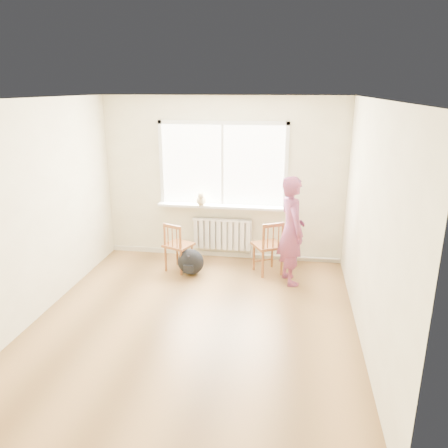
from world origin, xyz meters
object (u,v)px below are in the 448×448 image
at_px(person, 291,231).
at_px(backpack, 191,262).
at_px(chair_left, 177,247).
at_px(chair_right, 269,247).
at_px(cat, 201,199).

height_order(person, backpack, person).
relative_size(chair_left, chair_right, 0.93).
distance_m(chair_left, cat, 0.90).
relative_size(chair_right, cat, 2.28).
distance_m(chair_right, person, 0.56).
distance_m(cat, backpack, 1.07).
relative_size(chair_right, person, 0.53).
xyz_separation_m(chair_right, person, (0.33, -0.25, 0.37)).
bearing_deg(person, chair_left, 65.08).
bearing_deg(person, backpack, 68.02).
bearing_deg(backpack, person, -1.14).
bearing_deg(backpack, chair_right, 10.23).
relative_size(chair_left, backpack, 1.94).
bearing_deg(cat, person, -34.13).
xyz_separation_m(chair_right, backpack, (-1.21, -0.22, -0.23)).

